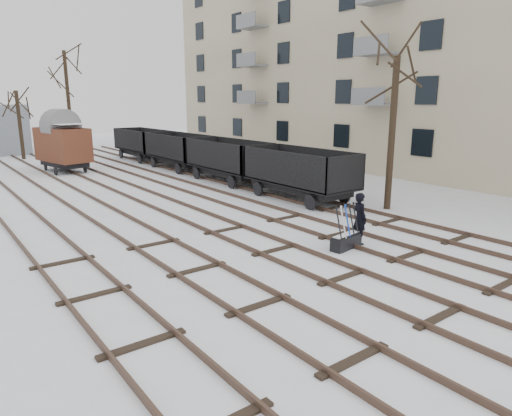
% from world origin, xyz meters
% --- Properties ---
extents(ground, '(120.00, 120.00, 0.00)m').
position_xyz_m(ground, '(0.00, 0.00, 0.00)').
color(ground, white).
rests_on(ground, ground).
extents(tracks, '(13.90, 52.00, 0.16)m').
position_xyz_m(tracks, '(-0.00, 13.67, 0.07)').
color(tracks, black).
rests_on(tracks, ground).
extents(apartment_block, '(10.12, 45.00, 16.10)m').
position_xyz_m(apartment_block, '(19.95, 14.00, 8.05)').
color(apartment_block, beige).
rests_on(apartment_block, ground).
extents(ground_frame, '(1.35, 0.61, 1.49)m').
position_xyz_m(ground_frame, '(2.05, 1.76, 0.28)').
color(ground_frame, black).
rests_on(ground_frame, ground).
extents(worker, '(0.60, 0.76, 1.81)m').
position_xyz_m(worker, '(2.80, 1.86, 0.91)').
color(worker, black).
rests_on(worker, ground).
extents(freight_wagon_a, '(2.45, 6.13, 2.50)m').
position_xyz_m(freight_wagon_a, '(6.00, 8.44, 0.96)').
color(freight_wagon_a, black).
rests_on(freight_wagon_a, ground).
extents(freight_wagon_b, '(2.45, 6.13, 2.50)m').
position_xyz_m(freight_wagon_b, '(6.00, 14.84, 0.96)').
color(freight_wagon_b, black).
rests_on(freight_wagon_b, ground).
extents(freight_wagon_c, '(2.45, 6.13, 2.50)m').
position_xyz_m(freight_wagon_c, '(6.00, 21.24, 0.96)').
color(freight_wagon_c, black).
rests_on(freight_wagon_c, ground).
extents(freight_wagon_d, '(2.45, 6.13, 2.50)m').
position_xyz_m(freight_wagon_d, '(6.00, 27.64, 0.96)').
color(freight_wagon_d, black).
rests_on(freight_wagon_d, ground).
extents(box_van_wagon, '(3.12, 4.72, 3.32)m').
position_xyz_m(box_van_wagon, '(-0.89, 25.06, 1.93)').
color(box_van_wagon, black).
rests_on(box_van_wagon, ground).
extents(tree_near, '(0.30, 0.30, 6.72)m').
position_xyz_m(tree_near, '(7.89, 4.53, 3.36)').
color(tree_near, black).
rests_on(tree_near, ground).
extents(tree_far_left, '(0.30, 0.30, 5.60)m').
position_xyz_m(tree_far_left, '(-1.82, 34.17, 2.80)').
color(tree_far_left, black).
rests_on(tree_far_left, ground).
extents(tree_far_right, '(0.30, 0.30, 8.90)m').
position_xyz_m(tree_far_right, '(2.11, 33.73, 4.45)').
color(tree_far_right, black).
rests_on(tree_far_right, ground).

